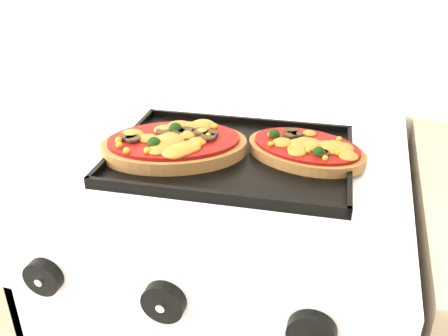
% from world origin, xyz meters
% --- Properties ---
extents(control_panel, '(0.60, 0.02, 0.09)m').
position_xyz_m(control_panel, '(-0.02, 1.39, 0.85)').
color(control_panel, white).
rests_on(control_panel, stove).
extents(knob_left, '(0.05, 0.02, 0.05)m').
position_xyz_m(knob_left, '(-0.21, 1.37, 0.85)').
color(knob_left, black).
rests_on(knob_left, control_panel).
extents(knob_center, '(0.06, 0.02, 0.06)m').
position_xyz_m(knob_center, '(-0.03, 1.37, 0.85)').
color(knob_center, black).
rests_on(knob_center, control_panel).
extents(knob_right, '(0.06, 0.02, 0.06)m').
position_xyz_m(knob_right, '(0.16, 1.37, 0.85)').
color(knob_right, black).
rests_on(knob_right, control_panel).
extents(baking_tray, '(0.43, 0.33, 0.02)m').
position_xyz_m(baking_tray, '(-0.02, 1.68, 0.92)').
color(baking_tray, black).
rests_on(baking_tray, stove).
extents(pizza_left, '(0.30, 0.26, 0.04)m').
position_xyz_m(pizza_left, '(-0.12, 1.66, 0.94)').
color(pizza_left, '#936132').
rests_on(pizza_left, baking_tray).
extents(pizza_right, '(0.24, 0.19, 0.03)m').
position_xyz_m(pizza_right, '(0.10, 1.71, 0.94)').
color(pizza_right, '#936132').
rests_on(pizza_right, baking_tray).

